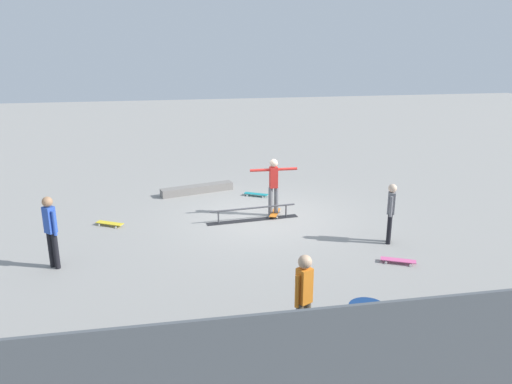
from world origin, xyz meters
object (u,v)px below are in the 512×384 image
bystander_blue_shirt (51,228)px  loose_skateboard_yellow (110,223)px  skater_main (274,183)px  bystander_grey_shirt (391,210)px  trash_bin (365,334)px  loose_skateboard_teal (256,194)px  skate_ledge (197,189)px  loose_skateboard_pink (398,260)px  skateboard_main (275,213)px  bystander_orange_shirt (304,296)px  grind_rail (253,215)px

bystander_blue_shirt → loose_skateboard_yellow: bearing=111.3°
skater_main → bystander_blue_shirt: 6.18m
bystander_grey_shirt → trash_bin: size_ratio=1.57×
skater_main → loose_skateboard_teal: (0.16, -1.94, -0.92)m
skate_ledge → loose_skateboard_teal: (-1.89, 0.74, -0.05)m
loose_skateboard_teal → loose_skateboard_pink: 6.13m
skateboard_main → loose_skateboard_yellow: bearing=113.3°
bystander_blue_shirt → bystander_grey_shirt: bearing=42.3°
bystander_orange_shirt → trash_bin: bearing=-59.2°
bystander_grey_shirt → bystander_orange_shirt: size_ratio=0.92×
bystander_grey_shirt → bystander_blue_shirt: (8.11, -0.03, 0.07)m
loose_skateboard_yellow → loose_skateboard_pink: bearing=-179.1°
grind_rail → skater_main: 1.09m
grind_rail → loose_skateboard_pink: (-2.82, 3.45, -0.10)m
bystander_grey_shirt → loose_skateboard_teal: 5.25m
grind_rail → loose_skateboard_teal: 2.28m
bystander_grey_shirt → loose_skateboard_pink: 1.47m
skater_main → bystander_grey_shirt: 3.54m
bystander_grey_shirt → loose_skateboard_pink: bystander_grey_shirt is taller
grind_rail → skater_main: bearing=-162.7°
loose_skateboard_teal → loose_skateboard_pink: same height
skate_ledge → bystander_orange_shirt: 9.29m
skateboard_main → trash_bin: (0.09, 7.08, 0.42)m
bystander_blue_shirt → grind_rail: bearing=66.6°
grind_rail → bystander_blue_shirt: (4.98, 2.23, 0.79)m
bystander_blue_shirt → trash_bin: (-5.61, 4.54, -0.46)m
grind_rail → loose_skateboard_teal: bearing=-108.2°
bystander_blue_shirt → loose_skateboard_yellow: (-0.97, -2.50, -0.89)m
loose_skateboard_teal → loose_skateboard_yellow: (4.52, 1.95, 0.00)m
skate_ledge → bystander_orange_shirt: (-1.14, 9.19, 0.83)m
skate_ledge → loose_skateboard_yellow: 3.76m
bystander_orange_shirt → loose_skateboard_yellow: 7.56m
trash_bin → skateboard_main: bearing=-90.8°
bystander_blue_shirt → loose_skateboard_teal: bearing=81.6°
bystander_grey_shirt → skate_ledge: bearing=67.6°
loose_skateboard_yellow → skate_ledge: bearing=-104.9°
skateboard_main → loose_skateboard_yellow: same height
loose_skateboard_pink → grind_rail: bearing=155.0°
skateboard_main → loose_skateboard_teal: bearing=29.4°
grind_rail → loose_skateboard_pink: grind_rail is taller
grind_rail → trash_bin: 6.81m
bystander_blue_shirt → skater_main: bearing=66.5°
grind_rail → loose_skateboard_yellow: bearing=-9.4°
bystander_orange_shirt → loose_skateboard_pink: 4.24m
skateboard_main → bystander_blue_shirt: 6.30m
loose_skateboard_teal → trash_bin: (-0.12, 9.00, 0.42)m
grind_rail → skater_main: skater_main is taller
bystander_grey_shirt → trash_bin: bearing=177.7°
loose_skateboard_teal → grind_rail: bearing=-73.4°
skateboard_main → loose_skateboard_pink: (-2.11, 3.75, 0.00)m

